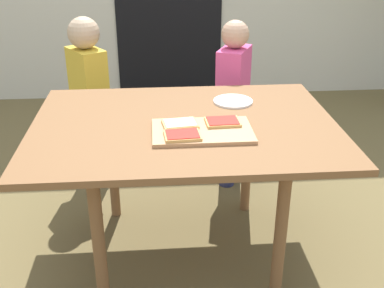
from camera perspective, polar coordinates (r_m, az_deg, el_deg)
name	(u,v)px	position (r m, az deg, el deg)	size (l,w,h in m)	color
ground_plane	(185,252)	(2.38, -0.81, -12.73)	(16.00, 16.00, 0.00)	brown
dining_table	(184,137)	(2.06, -0.91, 0.82)	(1.29, 0.95, 0.68)	brown
cutting_board	(202,131)	(1.93, 1.24, 1.54)	(0.40, 0.26, 0.02)	tan
pizza_slice_near_left	(182,135)	(1.86, -1.15, 1.06)	(0.15, 0.12, 0.01)	#DEA95B
pizza_slice_far_left	(180,124)	(1.96, -1.44, 2.43)	(0.15, 0.12, 0.01)	#DEA95B
pizza_slice_far_right	(223,122)	(1.98, 3.69, 2.67)	(0.15, 0.11, 0.01)	#DEA95B
plate_white_right	(233,101)	(2.26, 4.92, 5.12)	(0.19, 0.19, 0.01)	white
child_left	(89,91)	(2.80, -12.19, 6.23)	(0.25, 0.28, 0.99)	#324657
child_right	(233,95)	(2.75, 4.91, 5.86)	(0.23, 0.28, 0.97)	navy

